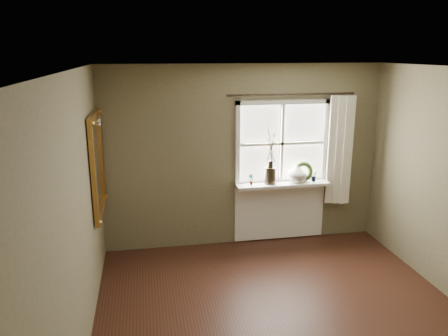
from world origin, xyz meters
TOP-DOWN VIEW (x-y plane):
  - floor at (0.00, 0.00)m, footprint 4.50×4.50m
  - ceiling at (0.00, 0.00)m, footprint 4.50×4.50m
  - wall_back at (0.00, 2.30)m, footprint 4.00×0.10m
  - wall_left at (-2.05, 0.00)m, footprint 0.10×4.50m
  - window_frame at (0.55, 2.23)m, footprint 1.36×0.06m
  - window_sill at (0.55, 2.12)m, footprint 1.36×0.26m
  - window_apron at (0.55, 2.23)m, footprint 1.36×0.04m
  - dark_jug at (0.36, 2.12)m, footprint 0.20×0.20m
  - cream_vase at (0.77, 2.12)m, footprint 0.31×0.31m
  - wreath at (0.87, 2.16)m, footprint 0.31×0.16m
  - potted_plant_left at (0.08, 2.12)m, footprint 0.10×0.08m
  - potted_plant_right at (1.03, 2.12)m, footprint 0.10×0.09m
  - curtain at (1.39, 2.13)m, footprint 0.36×0.12m
  - curtain_rod at (0.65, 2.17)m, footprint 1.84×0.03m
  - gilt_mirror at (-1.96, 1.70)m, footprint 0.10×1.05m

SIDE VIEW (x-z plane):
  - floor at x=0.00m, z-range 0.00..0.00m
  - window_apron at x=0.55m, z-range 0.02..0.90m
  - window_sill at x=0.55m, z-range 0.88..0.92m
  - potted_plant_right at x=1.03m, z-range 0.92..1.08m
  - potted_plant_left at x=0.08m, z-range 0.92..1.08m
  - wreath at x=0.87m, z-range 0.88..1.19m
  - dark_jug at x=0.36m, z-range 0.92..1.16m
  - cream_vase at x=0.77m, z-range 0.92..1.20m
  - wall_back at x=0.00m, z-range 0.00..2.60m
  - wall_left at x=-2.05m, z-range 0.00..2.60m
  - curtain at x=1.39m, z-range 0.57..2.16m
  - gilt_mirror at x=-1.96m, z-range 0.81..2.06m
  - window_frame at x=0.55m, z-range 0.86..2.10m
  - curtain_rod at x=0.65m, z-range 2.16..2.20m
  - ceiling at x=0.00m, z-range 2.60..2.60m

